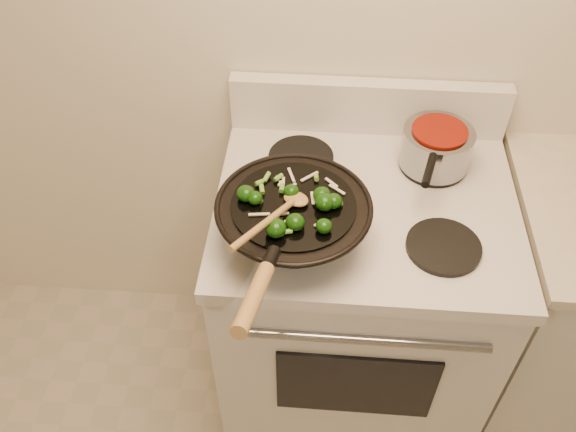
{
  "coord_description": "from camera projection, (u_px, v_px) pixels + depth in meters",
  "views": [
    {
      "loc": [
        -0.31,
        0.04,
        2.03
      ],
      "look_at": [
        -0.38,
        1.01,
        1.02
      ],
      "focal_mm": 38.0,
      "sensor_mm": 36.0,
      "label": 1
    }
  ],
  "objects": [
    {
      "name": "stirfry",
      "position": [
        298.0,
        206.0,
        1.36
      ],
      "size": [
        0.25,
        0.24,
        0.04
      ],
      "color": "#103908",
      "rests_on": "wok"
    },
    {
      "name": "saucepan",
      "position": [
        436.0,
        147.0,
        1.62
      ],
      "size": [
        0.19,
        0.3,
        0.11
      ],
      "color": "gray",
      "rests_on": "stove"
    },
    {
      "name": "wooden_spoon",
      "position": [
        279.0,
        212.0,
        1.33
      ],
      "size": [
        0.16,
        0.26,
        0.08
      ],
      "color": "#A47840",
      "rests_on": "wok"
    },
    {
      "name": "wok",
      "position": [
        293.0,
        220.0,
        1.42
      ],
      "size": [
        0.37,
        0.6,
        0.22
      ],
      "color": "black",
      "rests_on": "stove"
    },
    {
      "name": "stove",
      "position": [
        353.0,
        303.0,
        1.9
      ],
      "size": [
        0.78,
        0.67,
        1.08
      ],
      "color": "white",
      "rests_on": "ground"
    }
  ]
}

